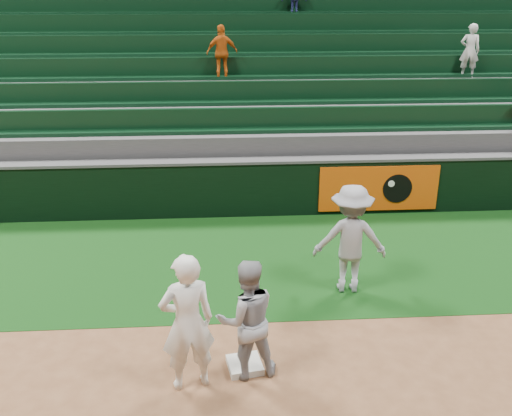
{
  "coord_description": "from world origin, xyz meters",
  "views": [
    {
      "loc": [
        -0.4,
        -6.38,
        4.78
      ],
      "look_at": [
        0.16,
        2.3,
        1.3
      ],
      "focal_mm": 40.0,
      "sensor_mm": 36.0,
      "label": 1
    }
  ],
  "objects_px": {
    "first_baseman": "(187,323)",
    "baserunner": "(247,319)",
    "base_coach": "(350,239)",
    "first_base": "(245,365)"
  },
  "relations": [
    {
      "from": "first_base",
      "to": "base_coach",
      "type": "bearing_deg",
      "value": 47.66
    },
    {
      "from": "first_base",
      "to": "first_baseman",
      "type": "height_order",
      "value": "first_baseman"
    },
    {
      "from": "first_base",
      "to": "base_coach",
      "type": "xyz_separation_m",
      "value": [
        1.8,
        1.97,
        0.87
      ]
    },
    {
      "from": "baserunner",
      "to": "base_coach",
      "type": "xyz_separation_m",
      "value": [
        1.77,
        2.06,
        0.11
      ]
    },
    {
      "from": "first_base",
      "to": "base_coach",
      "type": "height_order",
      "value": "base_coach"
    },
    {
      "from": "first_baseman",
      "to": "base_coach",
      "type": "height_order",
      "value": "first_baseman"
    },
    {
      "from": "first_base",
      "to": "first_baseman",
      "type": "bearing_deg",
      "value": -158.14
    },
    {
      "from": "first_baseman",
      "to": "first_base",
      "type": "bearing_deg",
      "value": -173.17
    },
    {
      "from": "base_coach",
      "to": "first_base",
      "type": "bearing_deg",
      "value": 53.5
    },
    {
      "from": "first_baseman",
      "to": "baserunner",
      "type": "bearing_deg",
      "value": -179.75
    }
  ]
}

